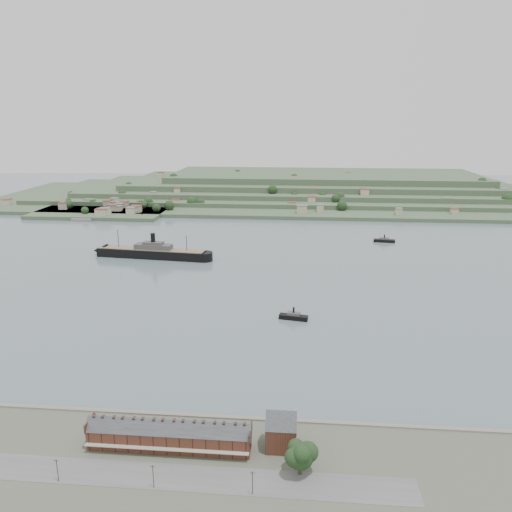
# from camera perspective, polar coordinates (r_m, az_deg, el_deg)

# --- Properties ---
(ground) EXTENTS (1400.00, 1400.00, 0.00)m
(ground) POSITION_cam_1_polar(r_m,az_deg,el_deg) (330.65, -0.73, -3.81)
(ground) COLOR slate
(ground) RESTS_ON ground
(near_shore) EXTENTS (220.00, 80.00, 2.60)m
(near_shore) POSITION_cam_1_polar(r_m,az_deg,el_deg) (167.94, -7.92, -25.15)
(near_shore) COLOR #4C5142
(near_shore) RESTS_ON ground
(terrace_row) EXTENTS (55.60, 9.80, 11.07)m
(terrace_row) POSITION_cam_1_polar(r_m,az_deg,el_deg) (180.75, -9.88, -19.55)
(terrace_row) COLOR #4A2A1A
(terrace_row) RESTS_ON ground
(gabled_building) EXTENTS (10.40, 10.18, 14.09)m
(gabled_building) POSITION_cam_1_polar(r_m,az_deg,el_deg) (178.32, 2.89, -19.32)
(gabled_building) COLOR #4A2A1A
(gabled_building) RESTS_ON ground
(far_peninsula) EXTENTS (760.00, 309.00, 30.00)m
(far_peninsula) POSITION_cam_1_polar(r_m,az_deg,el_deg) (709.97, 4.79, 7.68)
(far_peninsula) COLOR #384D33
(far_peninsula) RESTS_ON ground
(steamship) EXTENTS (102.02, 22.02, 24.48)m
(steamship) POSITION_cam_1_polar(r_m,az_deg,el_deg) (411.37, -12.17, 0.42)
(steamship) COLOR black
(steamship) RESTS_ON ground
(tugboat) EXTENTS (16.65, 7.10, 7.26)m
(tugboat) POSITION_cam_1_polar(r_m,az_deg,el_deg) (283.27, 4.31, -6.90)
(tugboat) COLOR black
(tugboat) RESTS_ON ground
(ferry_west) EXTENTS (17.01, 10.72, 6.20)m
(ferry_west) POSITION_cam_1_polar(r_m,az_deg,el_deg) (573.69, -12.88, 4.36)
(ferry_west) COLOR black
(ferry_west) RESTS_ON ground
(ferry_east) EXTENTS (19.28, 7.28, 7.06)m
(ferry_east) POSITION_cam_1_polar(r_m,az_deg,el_deg) (467.51, 14.45, 1.75)
(ferry_east) COLOR black
(ferry_east) RESTS_ON ground
(fig_tree) EXTENTS (10.56, 9.15, 11.79)m
(fig_tree) POSITION_cam_1_polar(r_m,az_deg,el_deg) (166.94, 5.18, -21.72)
(fig_tree) COLOR #3A2C1B
(fig_tree) RESTS_ON ground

